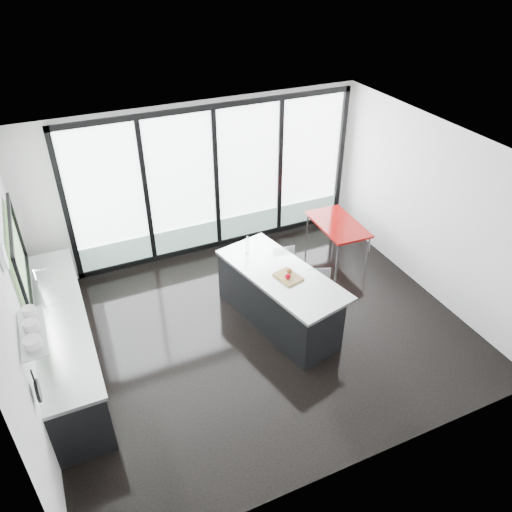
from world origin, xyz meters
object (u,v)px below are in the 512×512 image
bar_stool_near (319,303)px  bar_stool_far (286,283)px  red_table (336,239)px  island (277,298)px

bar_stool_near → bar_stool_far: (-0.24, 0.63, 0.02)m
bar_stool_far → red_table: 1.70m
island → bar_stool_far: bearing=47.1°
island → bar_stool_far: 0.51m
island → bar_stool_near: island is taller
bar_stool_far → island: bearing=-126.5°
bar_stool_far → red_table: (1.47, 0.85, -0.03)m
bar_stool_near → island: bearing=176.4°
bar_stool_near → bar_stool_far: size_ratio=0.94×
bar_stool_near → red_table: bar_stool_near is taller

